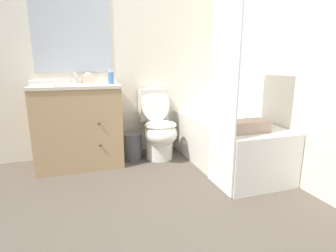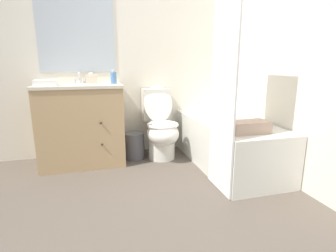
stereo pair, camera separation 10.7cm
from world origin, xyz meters
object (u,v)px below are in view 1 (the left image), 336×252
hand_towel_folded (42,83)px  soap_dispenser (111,78)px  bathtub (225,141)px  toilet (158,128)px  vanity_cabinet (79,125)px  tissue_box (88,79)px  bath_towel_folded (248,126)px  sink_faucet (76,80)px  wastebasket (132,146)px

hand_towel_folded → soap_dispenser: bearing=12.1°
bathtub → soap_dispenser: soap_dispenser is taller
toilet → bathtub: 0.78m
vanity_cabinet → tissue_box: (0.13, 0.12, 0.48)m
toilet → bath_towel_folded: size_ratio=2.38×
sink_faucet → bathtub: (1.52, -0.66, -0.66)m
toilet → wastebasket: toilet is taller
sink_faucet → tissue_box: sink_faucet is taller
wastebasket → soap_dispenser: 0.82m
tissue_box → hand_towel_folded: 0.51m
sink_faucet → toilet: size_ratio=0.17×
bathtub → tissue_box: (-1.39, 0.60, 0.68)m
wastebasket → soap_dispenser: soap_dispenser is taller
bathtub → wastebasket: bearing=154.3°
sink_faucet → soap_dispenser: (0.36, -0.19, 0.03)m
wastebasket → hand_towel_folded: hand_towel_folded is taller
vanity_cabinet → bath_towel_folded: size_ratio=2.53×
bathtub → toilet: bearing=147.0°
vanity_cabinet → hand_towel_folded: 0.57m
sink_faucet → wastebasket: bearing=-19.5°
sink_faucet → bath_towel_folded: (1.44, -1.18, -0.36)m
tissue_box → bathtub: bearing=-23.3°
tissue_box → bath_towel_folded: tissue_box is taller
tissue_box → bath_towel_folded: (1.31, -1.12, -0.38)m
sink_faucet → soap_dispenser: size_ratio=0.93×
tissue_box → hand_towel_folded: size_ratio=0.61×
soap_dispenser → bath_towel_folded: (1.08, -0.99, -0.39)m
vanity_cabinet → bath_towel_folded: 1.76m
bathtub → soap_dispenser: (-1.16, 0.47, 0.69)m
tissue_box → toilet: bearing=-13.6°
bathtub → bath_towel_folded: (-0.08, -0.52, 0.30)m
vanity_cabinet → toilet: size_ratio=1.06×
vanity_cabinet → tissue_box: bearing=43.1°
toilet → bath_towel_folded: 1.11m
wastebasket → bath_towel_folded: bath_towel_folded is taller
soap_dispenser → tissue_box: bearing=151.3°
toilet → hand_towel_folded: (-1.18, -0.09, 0.55)m
tissue_box → hand_towel_folded: bearing=-147.8°
bathtub → tissue_box: 1.66m
toilet → soap_dispenser: bearing=174.1°
sink_faucet → wastebasket: sink_faucet is taller
bathtub → hand_towel_folded: 1.97m
toilet → wastebasket: bearing=172.3°
bath_towel_folded → sink_faucet: bearing=140.8°
sink_faucet → bathtub: 1.79m
hand_towel_folded → bathtub: bearing=-10.3°
sink_faucet → soap_dispenser: soap_dispenser is taller
tissue_box → soap_dispenser: soap_dispenser is taller
toilet → bathtub: (0.65, -0.42, -0.10)m
vanity_cabinet → hand_towel_folded: size_ratio=4.18×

